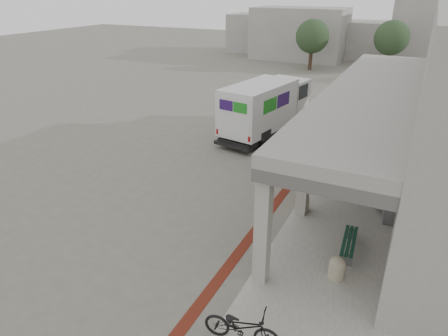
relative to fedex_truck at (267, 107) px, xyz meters
The scene contains 12 objects.
ground 8.64m from the fedex_truck, 75.14° to the right, with size 120.00×120.00×0.00m, color #625E54.
bike_lane_stripe 7.16m from the fedex_truck, 62.90° to the right, with size 0.35×40.00×0.01m, color #5B1D12.
sidewalk 10.39m from the fedex_truck, 53.04° to the right, with size 4.40×28.00×0.12m, color gray.
distant_backdrop 27.70m from the fedex_truck, 91.38° to the left, with size 28.00×10.00×6.50m.
tree_left 20.05m from the fedex_truck, 98.11° to the left, with size 3.20×3.20×4.80m.
tree_mid 22.24m from the fedex_truck, 79.14° to the left, with size 3.20×3.20×4.80m.
fedex_truck is the anchor object (origin of this frame).
bench 11.27m from the fedex_truck, 56.16° to the right, with size 0.49×1.75×0.40m.
bollard_near 12.41m from the fedex_truck, 60.10° to the right, with size 0.45×0.45×0.68m.
bollard_far 8.67m from the fedex_truck, 60.16° to the right, with size 0.43×0.43×0.65m.
utility_cabinet 10.05m from the fedex_truck, 44.09° to the right, with size 0.41×0.54×0.90m, color slate.
bicycle_black 14.74m from the fedex_truck, 71.45° to the right, with size 0.62×1.79×0.94m, color black.
Camera 1 is at (5.11, -11.94, 7.61)m, focal length 32.00 mm.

